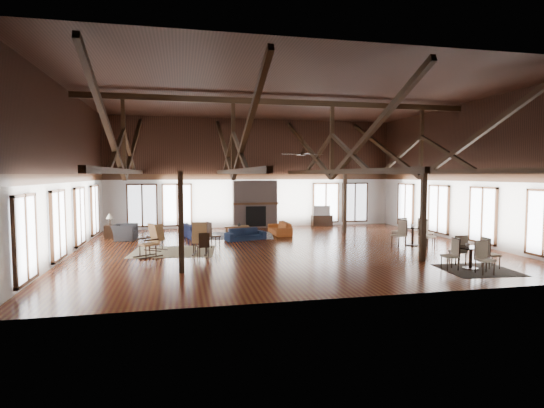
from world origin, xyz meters
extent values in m
plane|color=#633214|center=(0.00, 0.00, 0.00)|extent=(16.00, 16.00, 0.00)
cube|color=black|center=(0.00, 0.00, 6.00)|extent=(16.00, 14.00, 0.02)
cube|color=silver|center=(0.00, 7.00, 3.00)|extent=(16.00, 0.02, 6.00)
cube|color=silver|center=(0.00, -7.00, 3.00)|extent=(16.00, 0.02, 6.00)
cube|color=silver|center=(-8.00, 0.00, 3.00)|extent=(0.02, 14.00, 6.00)
cube|color=silver|center=(8.00, 0.00, 3.00)|extent=(0.02, 14.00, 6.00)
cube|color=black|center=(0.00, 0.00, 5.75)|extent=(15.60, 0.18, 0.22)
cube|color=black|center=(-6.00, 0.00, 3.05)|extent=(0.16, 13.70, 0.18)
cube|color=black|center=(-6.00, 0.00, 4.40)|extent=(0.14, 0.14, 2.70)
cube|color=black|center=(-6.00, 3.50, 4.28)|extent=(0.15, 7.07, 3.12)
cube|color=black|center=(-6.00, -3.50, 4.28)|extent=(0.15, 7.07, 3.12)
cube|color=black|center=(-2.00, 0.00, 3.05)|extent=(0.16, 13.70, 0.18)
cube|color=black|center=(-2.00, 0.00, 4.40)|extent=(0.14, 0.14, 2.70)
cube|color=black|center=(-2.00, 3.50, 4.28)|extent=(0.15, 7.07, 3.12)
cube|color=black|center=(-2.00, -3.50, 4.28)|extent=(0.15, 7.07, 3.12)
cube|color=black|center=(2.00, 0.00, 3.05)|extent=(0.16, 13.70, 0.18)
cube|color=black|center=(2.00, 0.00, 4.40)|extent=(0.14, 0.14, 2.70)
cube|color=black|center=(2.00, 3.50, 4.28)|extent=(0.15, 7.07, 3.12)
cube|color=black|center=(2.00, -3.50, 4.28)|extent=(0.15, 7.07, 3.12)
cube|color=black|center=(6.00, 0.00, 3.05)|extent=(0.16, 13.70, 0.18)
cube|color=black|center=(6.00, 0.00, 4.40)|extent=(0.14, 0.14, 2.70)
cube|color=black|center=(6.00, 3.50, 4.28)|extent=(0.15, 7.07, 3.12)
cube|color=black|center=(6.00, -3.50, 4.28)|extent=(0.15, 7.07, 3.12)
cube|color=black|center=(-4.00, -3.50, 1.52)|extent=(0.16, 0.16, 3.05)
cube|color=black|center=(4.00, -3.50, 1.52)|extent=(0.16, 0.16, 3.05)
cube|color=black|center=(-4.00, 3.50, 1.52)|extent=(0.16, 0.16, 3.05)
cube|color=black|center=(4.00, 3.50, 1.52)|extent=(0.16, 0.16, 3.05)
cube|color=#756159|center=(0.00, 6.68, 1.30)|extent=(2.40, 0.62, 2.60)
cube|color=black|center=(0.00, 6.36, 0.65)|extent=(1.10, 0.06, 1.10)
cube|color=#341D0F|center=(0.00, 6.40, 1.35)|extent=(2.50, 0.20, 0.12)
cylinder|color=black|center=(0.50, -1.00, 4.05)|extent=(0.04, 0.04, 0.70)
cylinder|color=black|center=(0.50, -1.00, 3.70)|extent=(0.20, 0.20, 0.10)
cube|color=black|center=(0.95, -1.00, 3.70)|extent=(0.70, 0.12, 0.02)
cube|color=black|center=(0.50, -0.55, 3.70)|extent=(0.12, 0.70, 0.02)
cube|color=black|center=(0.05, -1.00, 3.70)|extent=(0.70, 0.12, 0.02)
cube|color=black|center=(0.50, -1.45, 3.70)|extent=(0.12, 0.70, 0.02)
imported|color=#121C32|center=(-1.19, 2.35, 0.26)|extent=(1.92, 1.20, 0.52)
imported|color=#141938|center=(-3.40, 3.75, 0.30)|extent=(2.22, 1.30, 0.61)
imported|color=#A24D1F|center=(0.74, 3.81, 0.29)|extent=(2.02, 0.80, 0.59)
cube|color=brown|center=(-1.37, 3.88, 0.42)|extent=(1.20, 0.63, 0.06)
cube|color=brown|center=(-1.87, 3.69, 0.19)|extent=(0.06, 0.06, 0.39)
cube|color=brown|center=(-1.87, 4.07, 0.19)|extent=(0.06, 0.06, 0.39)
cube|color=brown|center=(-0.88, 3.69, 0.19)|extent=(0.06, 0.06, 0.39)
cube|color=brown|center=(-0.88, 4.07, 0.19)|extent=(0.06, 0.06, 0.39)
imported|color=#B2B2B2|center=(-1.26, 3.87, 0.53)|extent=(0.19, 0.19, 0.17)
imported|color=#2A2A2C|center=(-6.48, 3.49, 0.35)|extent=(1.20, 1.08, 0.70)
cube|color=black|center=(-7.21, 4.15, 0.31)|extent=(0.46, 0.46, 0.61)
cylinder|color=black|center=(-7.21, 4.15, 0.80)|extent=(0.08, 0.08, 0.37)
cone|color=beige|center=(-7.21, 4.15, 1.04)|extent=(0.33, 0.33, 0.27)
cube|color=brown|center=(-4.97, 0.47, 0.40)|extent=(0.61, 0.62, 0.05)
cube|color=brown|center=(-4.81, 0.35, 0.71)|extent=(0.40, 0.47, 0.65)
cube|color=black|center=(-5.08, 0.32, 0.02)|extent=(0.68, 0.50, 0.05)
cube|color=black|center=(-4.86, 0.63, 0.02)|extent=(0.68, 0.50, 0.05)
cube|color=brown|center=(-3.32, -0.63, 0.46)|extent=(0.61, 0.59, 0.06)
cube|color=brown|center=(-3.36, -0.87, 0.83)|extent=(0.56, 0.29, 0.76)
cube|color=black|center=(-3.53, -0.59, 0.03)|extent=(0.22, 0.93, 0.06)
cube|color=black|center=(-3.10, -0.67, 0.03)|extent=(0.22, 0.93, 0.06)
cube|color=brown|center=(-5.17, -0.83, 0.45)|extent=(0.70, 0.71, 0.05)
cube|color=brown|center=(-4.97, -0.70, 0.81)|extent=(0.45, 0.54, 0.75)
cube|color=black|center=(-5.05, -1.01, 0.03)|extent=(0.80, 0.54, 0.05)
cube|color=black|center=(-5.29, -0.65, 0.03)|extent=(0.80, 0.54, 0.05)
cube|color=black|center=(-2.73, 0.67, 0.47)|extent=(0.57, 0.57, 0.05)
cube|color=black|center=(-2.92, 0.60, 0.75)|extent=(0.20, 0.43, 0.58)
cylinder|color=black|center=(-2.73, 0.67, 0.24)|extent=(0.04, 0.04, 0.47)
cube|color=black|center=(-3.26, -1.36, 0.41)|extent=(0.46, 0.46, 0.05)
cube|color=black|center=(-3.22, -1.54, 0.66)|extent=(0.38, 0.11, 0.50)
cylinder|color=black|center=(-3.26, -1.36, 0.21)|extent=(0.03, 0.03, 0.41)
cylinder|color=black|center=(4.79, -4.91, 0.67)|extent=(0.79, 0.79, 0.04)
cylinder|color=black|center=(4.79, -4.91, 0.35)|extent=(0.10, 0.10, 0.65)
cylinder|color=black|center=(4.79, -4.91, 0.02)|extent=(0.48, 0.48, 0.04)
cylinder|color=black|center=(5.39, -0.52, 0.75)|extent=(0.88, 0.88, 0.04)
cylinder|color=black|center=(5.39, -0.52, 0.39)|extent=(0.10, 0.10, 0.73)
cylinder|color=black|center=(5.39, -0.52, 0.02)|extent=(0.53, 0.53, 0.04)
imported|color=#B2B2B2|center=(4.73, -4.83, 0.75)|extent=(0.17, 0.17, 0.10)
imported|color=#B2B2B2|center=(5.42, -0.42, 0.82)|extent=(0.14, 0.14, 0.10)
cube|color=black|center=(3.92, 6.75, 0.29)|extent=(1.17, 0.44, 0.59)
imported|color=#B2B2B2|center=(3.88, 6.75, 0.87)|extent=(0.97, 0.25, 0.56)
cube|color=tan|center=(-4.30, 0.07, 0.01)|extent=(3.33, 2.75, 0.01)
cube|color=#172140|center=(-1.29, 3.72, 0.01)|extent=(3.58, 2.91, 0.01)
cube|color=black|center=(4.91, -5.10, 0.01)|extent=(2.27, 2.09, 0.01)
camera|label=1|loc=(-3.99, -16.33, 2.95)|focal=28.00mm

